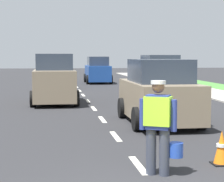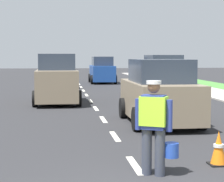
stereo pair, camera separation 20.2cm
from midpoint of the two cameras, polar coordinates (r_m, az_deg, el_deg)
The scene contains 9 objects.
ground_plane at distance 26.40m, azimuth -3.63°, elevation 0.09°, with size 96.00×96.00×0.00m, color #28282B.
lane_center_line at distance 30.58m, azimuth -4.08°, elevation 0.73°, with size 0.14×46.40×0.01m.
road_worker at distance 7.57m, azimuth 6.47°, elevation -4.22°, with size 0.74×0.46×1.67m.
traffic_cone_near at distance 8.60m, azimuth 14.60°, elevation -7.35°, with size 0.36×0.36×0.67m.
car_oncoming_lead at distance 19.16m, azimuth -6.99°, elevation 1.40°, with size 2.02×4.02×2.19m.
car_oncoming_second at distance 27.97m, azimuth -7.26°, elevation 2.44°, with size 2.01×3.80×2.22m.
car_parked_far at distance 23.07m, azimuth 6.95°, elevation 1.90°, with size 2.07×4.22×2.15m.
car_outgoing_ahead at distance 13.42m, azimuth 6.72°, elevation -0.37°, with size 2.09×4.19×1.99m.
car_outgoing_far at distance 33.33m, azimuth -1.14°, elevation 2.69°, with size 1.95×3.93×2.05m.
Camera 2 is at (-1.41, -5.29, 2.09)m, focal length 69.02 mm.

